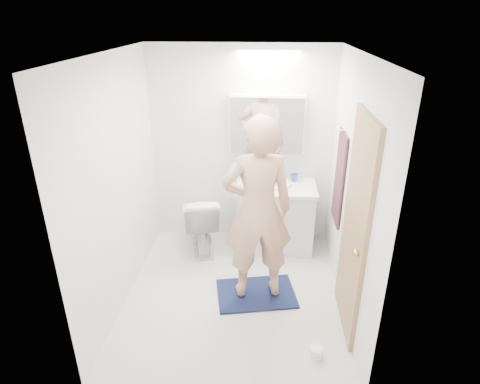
# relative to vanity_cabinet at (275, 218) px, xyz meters

# --- Properties ---
(floor) EXTENTS (2.50, 2.50, 0.00)m
(floor) POSITION_rel_vanity_cabinet_xyz_m (-0.43, -0.96, -0.39)
(floor) COLOR silver
(floor) RESTS_ON ground
(ceiling) EXTENTS (2.50, 2.50, 0.00)m
(ceiling) POSITION_rel_vanity_cabinet_xyz_m (-0.43, -0.96, 2.01)
(ceiling) COLOR white
(ceiling) RESTS_ON floor
(wall_back) EXTENTS (2.50, 0.00, 2.50)m
(wall_back) POSITION_rel_vanity_cabinet_xyz_m (-0.43, 0.29, 0.81)
(wall_back) COLOR white
(wall_back) RESTS_ON floor
(wall_front) EXTENTS (2.50, 0.00, 2.50)m
(wall_front) POSITION_rel_vanity_cabinet_xyz_m (-0.43, -2.21, 0.81)
(wall_front) COLOR white
(wall_front) RESTS_ON floor
(wall_left) EXTENTS (0.00, 2.50, 2.50)m
(wall_left) POSITION_rel_vanity_cabinet_xyz_m (-1.53, -0.96, 0.81)
(wall_left) COLOR white
(wall_left) RESTS_ON floor
(wall_right) EXTENTS (0.00, 2.50, 2.50)m
(wall_right) POSITION_rel_vanity_cabinet_xyz_m (0.67, -0.96, 0.81)
(wall_right) COLOR white
(wall_right) RESTS_ON floor
(vanity_cabinet) EXTENTS (0.90, 0.55, 0.78)m
(vanity_cabinet) POSITION_rel_vanity_cabinet_xyz_m (0.00, 0.00, 0.00)
(vanity_cabinet) COLOR silver
(vanity_cabinet) RESTS_ON floor
(countertop) EXTENTS (0.95, 0.58, 0.04)m
(countertop) POSITION_rel_vanity_cabinet_xyz_m (0.00, -0.00, 0.41)
(countertop) COLOR white
(countertop) RESTS_ON vanity_cabinet
(sink_basin) EXTENTS (0.36, 0.36, 0.03)m
(sink_basin) POSITION_rel_vanity_cabinet_xyz_m (0.00, 0.03, 0.45)
(sink_basin) COLOR white
(sink_basin) RESTS_ON countertop
(faucet) EXTENTS (0.02, 0.02, 0.16)m
(faucet) POSITION_rel_vanity_cabinet_xyz_m (0.00, 0.22, 0.51)
(faucet) COLOR #BCBCC1
(faucet) RESTS_ON countertop
(medicine_cabinet) EXTENTS (0.88, 0.14, 0.70)m
(medicine_cabinet) POSITION_rel_vanity_cabinet_xyz_m (-0.13, 0.21, 1.11)
(medicine_cabinet) COLOR white
(medicine_cabinet) RESTS_ON wall_back
(mirror_panel) EXTENTS (0.84, 0.01, 0.66)m
(mirror_panel) POSITION_rel_vanity_cabinet_xyz_m (-0.13, 0.13, 1.11)
(mirror_panel) COLOR silver
(mirror_panel) RESTS_ON medicine_cabinet
(toilet) EXTENTS (0.55, 0.79, 0.74)m
(toilet) POSITION_rel_vanity_cabinet_xyz_m (-0.90, -0.12, -0.02)
(toilet) COLOR white
(toilet) RESTS_ON floor
(bath_rug) EXTENTS (0.89, 0.69, 0.02)m
(bath_rug) POSITION_rel_vanity_cabinet_xyz_m (-0.20, -0.99, -0.38)
(bath_rug) COLOR #152043
(bath_rug) RESTS_ON floor
(person) EXTENTS (0.75, 0.56, 1.87)m
(person) POSITION_rel_vanity_cabinet_xyz_m (-0.20, -0.99, 0.59)
(person) COLOR tan
(person) RESTS_ON bath_rug
(door) EXTENTS (0.04, 0.80, 2.00)m
(door) POSITION_rel_vanity_cabinet_xyz_m (0.65, -1.31, 0.61)
(door) COLOR #A77653
(door) RESTS_ON wall_right
(door_knob) EXTENTS (0.06, 0.06, 0.06)m
(door_knob) POSITION_rel_vanity_cabinet_xyz_m (0.61, -1.61, 0.56)
(door_knob) COLOR gold
(door_knob) RESTS_ON door
(towel) EXTENTS (0.02, 0.42, 1.00)m
(towel) POSITION_rel_vanity_cabinet_xyz_m (0.64, -0.41, 0.71)
(towel) COLOR #141F3F
(towel) RESTS_ON wall_right
(towel_hook) EXTENTS (0.07, 0.02, 0.02)m
(towel_hook) POSITION_rel_vanity_cabinet_xyz_m (0.63, -0.41, 1.23)
(towel_hook) COLOR silver
(towel_hook) RESTS_ON wall_right
(soap_bottle_a) EXTENTS (0.12, 0.12, 0.23)m
(soap_bottle_a) POSITION_rel_vanity_cabinet_xyz_m (-0.32, 0.15, 0.55)
(soap_bottle_a) COLOR #BFBF7C
(soap_bottle_a) RESTS_ON countertop
(soap_bottle_b) EXTENTS (0.11, 0.11, 0.19)m
(soap_bottle_b) POSITION_rel_vanity_cabinet_xyz_m (-0.19, 0.18, 0.53)
(soap_bottle_b) COLOR #4E6EA9
(soap_bottle_b) RESTS_ON countertop
(toothbrush_cup) EXTENTS (0.13, 0.13, 0.09)m
(toothbrush_cup) POSITION_rel_vanity_cabinet_xyz_m (0.22, 0.16, 0.48)
(toothbrush_cup) COLOR #394FAC
(toothbrush_cup) RESTS_ON countertop
(toilet_paper_roll) EXTENTS (0.11, 0.11, 0.10)m
(toilet_paper_roll) POSITION_rel_vanity_cabinet_xyz_m (0.34, -1.79, -0.34)
(toilet_paper_roll) COLOR white
(toilet_paper_roll) RESTS_ON floor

